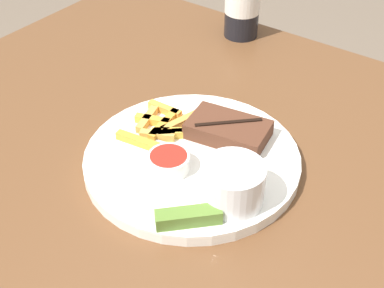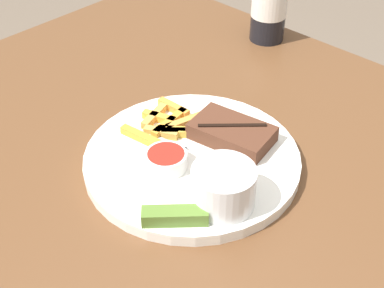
{
  "view_description": "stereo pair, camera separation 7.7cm",
  "coord_description": "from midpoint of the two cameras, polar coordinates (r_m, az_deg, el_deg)",
  "views": [
    {
      "loc": [
        0.35,
        -0.48,
        1.27
      ],
      "look_at": [
        0.0,
        0.0,
        0.79
      ],
      "focal_mm": 50.0,
      "sensor_mm": 36.0,
      "label": 1
    },
    {
      "loc": [
        0.41,
        -0.43,
        1.27
      ],
      "look_at": [
        0.0,
        0.0,
        0.79
      ],
      "focal_mm": 50.0,
      "sensor_mm": 36.0,
      "label": 2
    }
  ],
  "objects": [
    {
      "name": "dipping_sauce_cup",
      "position": [
        0.75,
        -5.43,
        -2.0
      ],
      "size": [
        0.06,
        0.06,
        0.02
      ],
      "color": "silver",
      "rests_on": "dinner_plate"
    },
    {
      "name": "fries_pile",
      "position": [
        0.83,
        -5.92,
        1.78
      ],
      "size": [
        0.1,
        0.13,
        0.01
      ],
      "color": "gold",
      "rests_on": "dinner_plate"
    },
    {
      "name": "dinner_plate",
      "position": [
        0.79,
        -2.79,
        -1.76
      ],
      "size": [
        0.32,
        0.32,
        0.02
      ],
      "color": "white",
      "rests_on": "dining_table"
    },
    {
      "name": "steak_portion",
      "position": [
        0.81,
        1.17,
        1.45
      ],
      "size": [
        0.13,
        0.09,
        0.03
      ],
      "color": "#512D1E",
      "rests_on": "dinner_plate"
    },
    {
      "name": "pickle_spear",
      "position": [
        0.68,
        -3.65,
        -7.92
      ],
      "size": [
        0.07,
        0.08,
        0.02
      ],
      "color": "#567A2D",
      "rests_on": "dinner_plate"
    },
    {
      "name": "dining_table",
      "position": [
        0.86,
        -2.58,
        -7.09
      ],
      "size": [
        1.1,
        0.91,
        0.75
      ],
      "color": "brown",
      "rests_on": "ground_plane"
    },
    {
      "name": "coleslaw_cup",
      "position": [
        0.69,
        1.19,
        -4.21
      ],
      "size": [
        0.08,
        0.08,
        0.06
      ],
      "color": "white",
      "rests_on": "dinner_plate"
    },
    {
      "name": "fork_utensil",
      "position": [
        0.81,
        -8.07,
        0.5
      ],
      "size": [
        0.13,
        0.04,
        0.0
      ],
      "rotation": [
        0.0,
        0.0,
        6.47
      ],
      "color": "#B7B7BC",
      "rests_on": "dinner_plate"
    }
  ]
}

